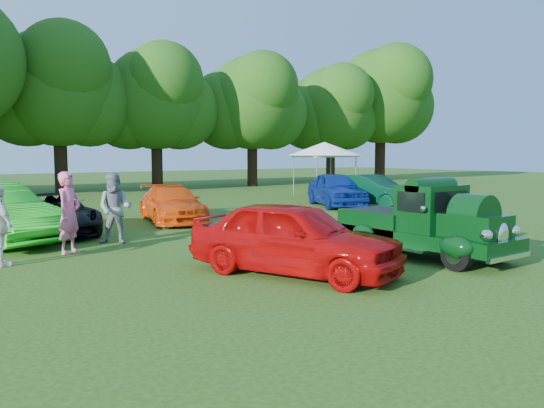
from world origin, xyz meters
TOP-DOWN VIEW (x-y plane):
  - ground at (0.00, 0.00)m, footprint 120.00×120.00m
  - hero_pickup at (1.88, -0.74)m, footprint 1.96×4.21m
  - red_convertible at (-1.65, -0.45)m, footprint 3.20×4.56m
  - back_car_black at (-4.11, 7.68)m, footprint 2.19×4.39m
  - back_car_orange at (-0.05, 8.36)m, footprint 2.62×4.52m
  - back_car_blue at (8.22, 8.98)m, footprint 3.60×4.86m
  - back_car_green at (9.24, 7.87)m, footprint 2.18×4.53m
  - spectator_pink at (-4.56, 4.36)m, footprint 0.83×0.81m
  - spectator_grey at (-3.21, 5.08)m, footprint 1.14×1.09m
  - canopy_tent at (11.30, 13.27)m, footprint 4.56×4.56m
  - tree_line at (-0.50, 24.15)m, footprint 62.74×10.61m

SIDE VIEW (x-z plane):
  - ground at x=0.00m, z-range 0.00..0.00m
  - back_car_black at x=-4.11m, z-range 0.00..1.20m
  - back_car_orange at x=-0.05m, z-range 0.00..1.23m
  - hero_pickup at x=1.88m, z-range -0.11..1.53m
  - back_car_green at x=9.24m, z-range 0.00..1.43m
  - red_convertible at x=-1.65m, z-range 0.00..1.44m
  - back_car_blue at x=8.22m, z-range 0.00..1.54m
  - spectator_grey at x=-3.21m, z-range 0.00..1.85m
  - spectator_pink at x=-4.56m, z-range 0.00..1.92m
  - canopy_tent at x=11.30m, z-range 1.10..4.08m
  - tree_line at x=-0.50m, z-range 0.55..12.96m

